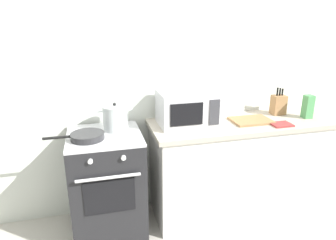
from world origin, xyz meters
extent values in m
cube|color=silver|center=(0.30, 0.97, 1.25)|extent=(4.40, 0.10, 2.50)
cube|color=white|center=(0.90, 0.62, 0.44)|extent=(1.64, 0.56, 0.88)
cube|color=#ADA393|center=(0.90, 0.62, 0.90)|extent=(1.70, 0.60, 0.04)
cube|color=black|center=(-0.35, 0.60, 0.45)|extent=(0.60, 0.60, 0.90)
cube|color=#B7B7BC|center=(-0.35, 0.60, 0.91)|extent=(0.60, 0.60, 0.02)
cube|color=black|center=(-0.35, 0.30, 0.52)|extent=(0.39, 0.01, 0.28)
cylinder|color=silver|center=(-0.35, 0.27, 0.70)|extent=(0.48, 0.02, 0.02)
cylinder|color=silver|center=(-0.47, 0.29, 0.84)|extent=(0.04, 0.02, 0.04)
cylinder|color=silver|center=(-0.23, 0.29, 0.84)|extent=(0.04, 0.02, 0.04)
cylinder|color=silver|center=(-0.25, 0.69, 1.02)|extent=(0.20, 0.20, 0.20)
cylinder|color=silver|center=(-0.25, 0.69, 1.13)|extent=(0.21, 0.21, 0.01)
sphere|color=black|center=(-0.25, 0.69, 1.15)|extent=(0.03, 0.03, 0.03)
cylinder|color=silver|center=(-0.37, 0.69, 1.09)|extent=(0.05, 0.01, 0.01)
cylinder|color=silver|center=(-0.12, 0.69, 1.09)|extent=(0.05, 0.01, 0.01)
cylinder|color=#28282B|center=(-0.48, 0.53, 0.95)|extent=(0.26, 0.26, 0.05)
cylinder|color=black|center=(-0.71, 0.53, 0.96)|extent=(0.20, 0.02, 0.02)
cube|color=silver|center=(0.38, 0.68, 1.07)|extent=(0.50, 0.36, 0.30)
cube|color=black|center=(0.32, 0.50, 1.07)|extent=(0.28, 0.01, 0.19)
cube|color=#38383D|center=(0.57, 0.50, 1.07)|extent=(0.09, 0.01, 0.22)
cube|color=#997047|center=(0.98, 0.60, 0.93)|extent=(0.36, 0.26, 0.02)
cube|color=#997047|center=(1.35, 0.74, 1.02)|extent=(0.13, 0.10, 0.19)
cylinder|color=black|center=(1.32, 0.74, 1.15)|extent=(0.02, 0.02, 0.08)
cylinder|color=black|center=(1.35, 0.74, 1.15)|extent=(0.02, 0.02, 0.07)
cylinder|color=black|center=(1.38, 0.74, 1.14)|extent=(0.02, 0.02, 0.07)
cube|color=#4C9356|center=(1.55, 0.57, 1.03)|extent=(0.08, 0.08, 0.22)
cube|color=#993333|center=(1.19, 0.44, 0.93)|extent=(0.18, 0.14, 0.02)
camera|label=1|loc=(-0.42, -1.77, 1.82)|focal=32.46mm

